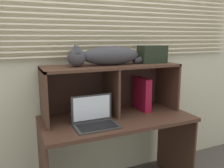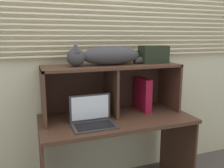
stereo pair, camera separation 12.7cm
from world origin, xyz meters
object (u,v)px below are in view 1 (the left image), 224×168
at_px(cat, 107,56).
at_px(laptop, 95,119).
at_px(storage_box, 152,54).
at_px(book_stack, 83,114).
at_px(binder_upright, 142,94).

xyz_separation_m(cat, laptop, (-0.18, -0.20, -0.46)).
bearing_deg(storage_box, book_stack, 179.75).
relative_size(cat, laptop, 2.56).
distance_m(cat, storage_box, 0.45).
relative_size(cat, binder_upright, 2.84).
height_order(binder_upright, book_stack, binder_upright).
height_order(laptop, book_stack, laptop).
bearing_deg(binder_upright, laptop, -159.14).
height_order(cat, storage_box, cat).
height_order(cat, book_stack, cat).
height_order(cat, laptop, cat).
height_order(cat, binder_upright, cat).
bearing_deg(book_stack, storage_box, -0.25).
distance_m(cat, binder_upright, 0.50).
bearing_deg(cat, laptop, -131.82).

